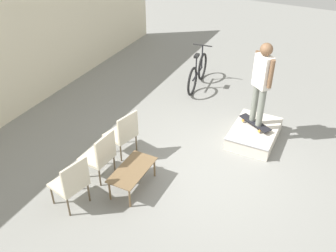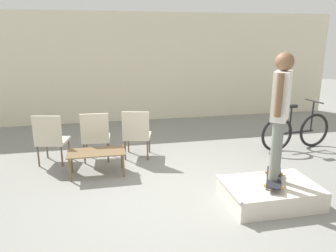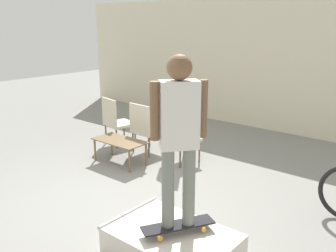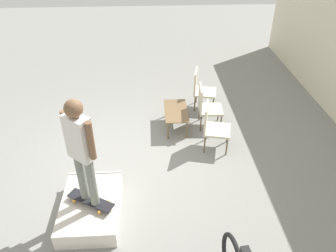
# 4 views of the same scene
# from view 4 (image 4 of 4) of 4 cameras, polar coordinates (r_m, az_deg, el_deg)

# --- Properties ---
(ground_plane) EXTENTS (24.00, 24.00, 0.00)m
(ground_plane) POSITION_cam_4_polar(r_m,az_deg,el_deg) (6.60, -7.65, -5.66)
(ground_plane) COLOR gray
(skate_ramp_box) EXTENTS (1.34, 0.91, 0.32)m
(skate_ramp_box) POSITION_cam_4_polar(r_m,az_deg,el_deg) (5.56, -13.23, -13.67)
(skate_ramp_box) COLOR silver
(skate_ramp_box) RESTS_ON ground_plane
(skateboard_on_ramp) EXTENTS (0.56, 0.78, 0.07)m
(skateboard_on_ramp) POSITION_cam_4_polar(r_m,az_deg,el_deg) (5.35, -13.32, -12.48)
(skateboard_on_ramp) COLOR black
(skateboard_on_ramp) RESTS_ON skate_ramp_box
(person_skater) EXTENTS (0.39, 0.47, 1.77)m
(person_skater) POSITION_cam_4_polar(r_m,az_deg,el_deg) (4.66, -15.01, -3.37)
(person_skater) COLOR gray
(person_skater) RESTS_ON skateboard_on_ramp
(coffee_table) EXTENTS (0.99, 0.51, 0.43)m
(coffee_table) POSITION_cam_4_polar(r_m,az_deg,el_deg) (7.26, 1.40, 2.41)
(coffee_table) COLOR brown
(coffee_table) RESTS_ON ground_plane
(patio_chair_left) EXTENTS (0.62, 0.62, 0.98)m
(patio_chair_left) POSITION_cam_4_polar(r_m,az_deg,el_deg) (7.97, 5.79, 6.61)
(patio_chair_left) COLOR brown
(patio_chair_left) RESTS_ON ground_plane
(patio_chair_center) EXTENTS (0.55, 0.55, 0.98)m
(patio_chair_center) POSITION_cam_4_polar(r_m,az_deg,el_deg) (7.26, 6.69, 3.62)
(patio_chair_center) COLOR brown
(patio_chair_center) RESTS_ON ground_plane
(patio_chair_right) EXTENTS (0.63, 0.63, 0.98)m
(patio_chair_right) POSITION_cam_4_polar(r_m,az_deg,el_deg) (6.60, 7.76, 0.15)
(patio_chair_right) COLOR brown
(patio_chair_right) RESTS_ON ground_plane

